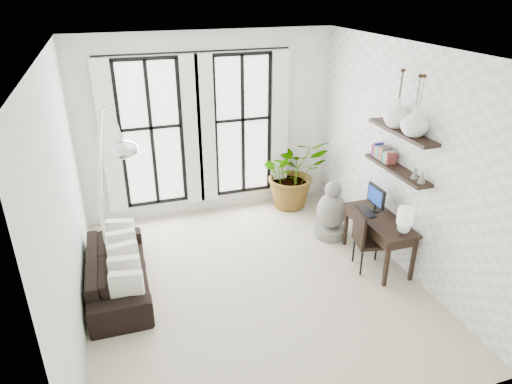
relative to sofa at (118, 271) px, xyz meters
name	(u,v)px	position (x,y,z in m)	size (l,w,h in m)	color
floor	(253,283)	(1.80, -0.47, -0.29)	(5.00, 5.00, 0.00)	#C1B49A
ceiling	(252,50)	(1.80, -0.47, 2.91)	(5.00, 5.00, 0.00)	white
wall_left	(64,205)	(-0.45, -0.47, 1.31)	(5.00, 5.00, 0.00)	silver
wall_right	(404,161)	(4.05, -0.47, 1.31)	(5.00, 5.00, 0.00)	white
wall_back	(209,126)	(1.80, 2.03, 1.31)	(4.50, 4.50, 0.00)	white
windows	(199,131)	(1.60, 1.96, 1.27)	(3.26, 0.13, 2.65)	white
wall_shelves	(397,153)	(3.91, -0.48, 1.44)	(0.25, 1.30, 0.60)	black
sofa	(118,271)	(0.00, 0.00, 0.00)	(1.97, 0.77, 0.58)	black
throw_pillows	(123,257)	(0.10, 0.00, 0.21)	(0.40, 1.52, 0.40)	silver
plant	(293,172)	(3.27, 1.68, 0.40)	(1.23, 1.07, 1.37)	#2D7228
desk	(382,223)	(3.75, -0.57, 0.42)	(0.53, 1.26, 1.14)	black
desk_chair	(366,236)	(3.48, -0.60, 0.25)	(0.52, 0.52, 0.94)	black
arc_lamp	(116,189)	(0.13, 0.05, 1.20)	(0.77, 0.39, 2.60)	silver
buddha	(331,213)	(3.45, 0.41, 0.13)	(0.55, 0.55, 0.99)	gray
vase_a	(415,121)	(3.91, -0.77, 1.98)	(0.37, 0.37, 0.38)	white
vase_b	(397,113)	(3.91, -0.37, 1.98)	(0.37, 0.37, 0.38)	white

